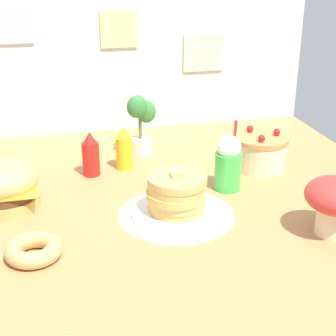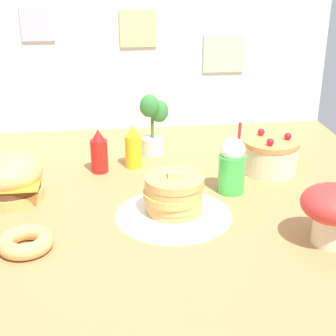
{
  "view_description": "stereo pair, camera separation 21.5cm",
  "coord_description": "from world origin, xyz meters",
  "px_view_note": "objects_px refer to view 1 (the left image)",
  "views": [
    {
      "loc": [
        -0.39,
        -1.9,
        1.01
      ],
      "look_at": [
        0.07,
        0.02,
        0.17
      ],
      "focal_mm": 54.7,
      "sensor_mm": 36.0,
      "label": 1
    },
    {
      "loc": [
        -0.18,
        -1.94,
        1.01
      ],
      "look_at": [
        0.07,
        0.02,
        0.17
      ],
      "focal_mm": 54.7,
      "sensor_mm": 36.0,
      "label": 2
    }
  ],
  "objects_px": {
    "donut_pink_glaze": "(34,249)",
    "layer_cake": "(260,152)",
    "potted_plant": "(140,122)",
    "cream_soda_cup": "(228,163)",
    "pancake_stack": "(177,197)",
    "mustard_bottle": "(124,149)",
    "ketchup_bottle": "(91,155)",
    "burger": "(4,185)",
    "mushroom_stool": "(336,201)"
  },
  "relations": [
    {
      "from": "donut_pink_glaze",
      "to": "layer_cake",
      "type": "bearing_deg",
      "value": 27.91
    },
    {
      "from": "potted_plant",
      "to": "cream_soda_cup",
      "type": "bearing_deg",
      "value": -59.98
    },
    {
      "from": "pancake_stack",
      "to": "mustard_bottle",
      "type": "xyz_separation_m",
      "value": [
        -0.13,
        0.54,
        0.02
      ]
    },
    {
      "from": "potted_plant",
      "to": "pancake_stack",
      "type": "bearing_deg",
      "value": -88.77
    },
    {
      "from": "mustard_bottle",
      "to": "donut_pink_glaze",
      "type": "bearing_deg",
      "value": -121.23
    },
    {
      "from": "pancake_stack",
      "to": "ketchup_bottle",
      "type": "relative_size",
      "value": 1.7
    },
    {
      "from": "burger",
      "to": "mushroom_stool",
      "type": "bearing_deg",
      "value": -23.23
    },
    {
      "from": "pancake_stack",
      "to": "burger",
      "type": "bearing_deg",
      "value": 160.64
    },
    {
      "from": "layer_cake",
      "to": "mushroom_stool",
      "type": "bearing_deg",
      "value": -88.67
    },
    {
      "from": "ketchup_bottle",
      "to": "mushroom_stool",
      "type": "height_order",
      "value": "mushroom_stool"
    },
    {
      "from": "burger",
      "to": "ketchup_bottle",
      "type": "distance_m",
      "value": 0.46
    },
    {
      "from": "ketchup_bottle",
      "to": "mustard_bottle",
      "type": "height_order",
      "value": "same"
    },
    {
      "from": "pancake_stack",
      "to": "layer_cake",
      "type": "bearing_deg",
      "value": 36.52
    },
    {
      "from": "donut_pink_glaze",
      "to": "ketchup_bottle",
      "type": "bearing_deg",
      "value": 68.41
    },
    {
      "from": "ketchup_bottle",
      "to": "mushroom_stool",
      "type": "bearing_deg",
      "value": -42.8
    },
    {
      "from": "burger",
      "to": "cream_soda_cup",
      "type": "xyz_separation_m",
      "value": [
        0.98,
        -0.05,
        0.03
      ]
    },
    {
      "from": "mushroom_stool",
      "to": "donut_pink_glaze",
      "type": "bearing_deg",
      "value": 175.05
    },
    {
      "from": "burger",
      "to": "layer_cake",
      "type": "bearing_deg",
      "value": 7.06
    },
    {
      "from": "ketchup_bottle",
      "to": "mushroom_stool",
      "type": "xyz_separation_m",
      "value": [
        0.85,
        -0.79,
        0.04
      ]
    },
    {
      "from": "cream_soda_cup",
      "to": "mushroom_stool",
      "type": "relative_size",
      "value": 1.36
    },
    {
      "from": "mustard_bottle",
      "to": "mushroom_stool",
      "type": "height_order",
      "value": "mushroom_stool"
    },
    {
      "from": "cream_soda_cup",
      "to": "mushroom_stool",
      "type": "bearing_deg",
      "value": -61.55
    },
    {
      "from": "ketchup_bottle",
      "to": "donut_pink_glaze",
      "type": "relative_size",
      "value": 1.08
    },
    {
      "from": "burger",
      "to": "mushroom_stool",
      "type": "xyz_separation_m",
      "value": [
        1.24,
        -0.53,
        0.04
      ]
    },
    {
      "from": "pancake_stack",
      "to": "mushroom_stool",
      "type": "relative_size",
      "value": 1.55
    },
    {
      "from": "donut_pink_glaze",
      "to": "pancake_stack",
      "type": "bearing_deg",
      "value": 18.48
    },
    {
      "from": "donut_pink_glaze",
      "to": "potted_plant",
      "type": "height_order",
      "value": "potted_plant"
    },
    {
      "from": "pancake_stack",
      "to": "potted_plant",
      "type": "height_order",
      "value": "potted_plant"
    },
    {
      "from": "mustard_bottle",
      "to": "mushroom_stool",
      "type": "bearing_deg",
      "value": -50.65
    },
    {
      "from": "cream_soda_cup",
      "to": "donut_pink_glaze",
      "type": "bearing_deg",
      "value": -156.12
    },
    {
      "from": "pancake_stack",
      "to": "donut_pink_glaze",
      "type": "relative_size",
      "value": 1.83
    },
    {
      "from": "pancake_stack",
      "to": "cream_soda_cup",
      "type": "bearing_deg",
      "value": 33.35
    },
    {
      "from": "cream_soda_cup",
      "to": "burger",
      "type": "bearing_deg",
      "value": 176.91
    },
    {
      "from": "layer_cake",
      "to": "mushroom_stool",
      "type": "height_order",
      "value": "mushroom_stool"
    },
    {
      "from": "layer_cake",
      "to": "potted_plant",
      "type": "distance_m",
      "value": 0.64
    },
    {
      "from": "potted_plant",
      "to": "layer_cake",
      "type": "bearing_deg",
      "value": -30.45
    },
    {
      "from": "burger",
      "to": "donut_pink_glaze",
      "type": "height_order",
      "value": "burger"
    },
    {
      "from": "ketchup_bottle",
      "to": "mushroom_stool",
      "type": "distance_m",
      "value": 1.16
    },
    {
      "from": "burger",
      "to": "potted_plant",
      "type": "height_order",
      "value": "potted_plant"
    },
    {
      "from": "mustard_bottle",
      "to": "donut_pink_glaze",
      "type": "relative_size",
      "value": 1.08
    },
    {
      "from": "burger",
      "to": "ketchup_bottle",
      "type": "relative_size",
      "value": 1.33
    },
    {
      "from": "burger",
      "to": "pancake_stack",
      "type": "xyz_separation_m",
      "value": [
        0.69,
        -0.24,
        -0.02
      ]
    },
    {
      "from": "mushroom_stool",
      "to": "cream_soda_cup",
      "type": "bearing_deg",
      "value": 118.45
    },
    {
      "from": "layer_cake",
      "to": "potted_plant",
      "type": "bearing_deg",
      "value": 149.55
    },
    {
      "from": "burger",
      "to": "pancake_stack",
      "type": "relative_size",
      "value": 0.78
    },
    {
      "from": "mustard_bottle",
      "to": "cream_soda_cup",
      "type": "distance_m",
      "value": 0.55
    },
    {
      "from": "ketchup_bottle",
      "to": "donut_pink_glaze",
      "type": "bearing_deg",
      "value": -111.59
    },
    {
      "from": "potted_plant",
      "to": "mushroom_stool",
      "type": "bearing_deg",
      "value": -60.72
    },
    {
      "from": "layer_cake",
      "to": "potted_plant",
      "type": "xyz_separation_m",
      "value": [
        -0.55,
        0.32,
        0.09
      ]
    },
    {
      "from": "layer_cake",
      "to": "potted_plant",
      "type": "height_order",
      "value": "potted_plant"
    }
  ]
}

